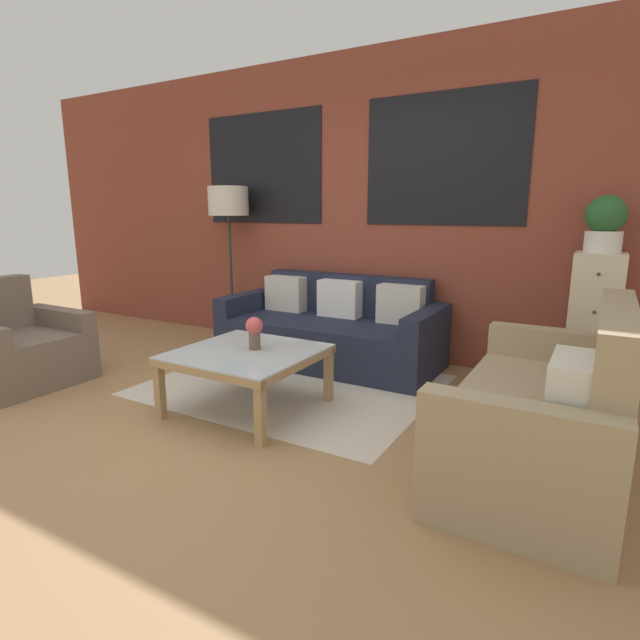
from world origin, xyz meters
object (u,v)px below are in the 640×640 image
(coffee_table, at_px, (247,359))
(potted_plant, at_px, (605,223))
(couch_dark, at_px, (332,331))
(drawer_cabinet, at_px, (593,325))
(flower_vase, at_px, (254,330))
(settee_vintage, at_px, (547,416))
(armchair_corner, at_px, (20,349))
(floor_lamp, at_px, (229,207))

(coffee_table, xyz_separation_m, potted_plant, (2.05, 1.52, 0.92))
(couch_dark, bearing_deg, drawer_cabinet, 5.90)
(potted_plant, bearing_deg, couch_dark, -174.10)
(couch_dark, height_order, flower_vase, couch_dark)
(settee_vintage, relative_size, potted_plant, 3.96)
(settee_vintage, distance_m, drawer_cabinet, 1.44)
(settee_vintage, relative_size, drawer_cabinet, 1.49)
(armchair_corner, distance_m, flower_vase, 2.06)
(floor_lamp, distance_m, flower_vase, 2.15)
(armchair_corner, xyz_separation_m, drawer_cabinet, (4.00, 1.99, 0.26))
(flower_vase, bearing_deg, drawer_cabinet, 35.96)
(couch_dark, distance_m, settee_vintage, 2.28)
(couch_dark, bearing_deg, potted_plant, 5.90)
(armchair_corner, distance_m, potted_plant, 4.58)
(couch_dark, height_order, potted_plant, potted_plant)
(armchair_corner, bearing_deg, drawer_cabinet, 26.44)
(armchair_corner, height_order, drawer_cabinet, drawer_cabinet)
(settee_vintage, relative_size, flower_vase, 7.04)
(drawer_cabinet, height_order, potted_plant, potted_plant)
(armchair_corner, height_order, flower_vase, armchair_corner)
(settee_vintage, xyz_separation_m, floor_lamp, (-3.25, 1.37, 1.10))
(drawer_cabinet, relative_size, flower_vase, 4.72)
(settee_vintage, distance_m, potted_plant, 1.72)
(coffee_table, height_order, floor_lamp, floor_lamp)
(settee_vintage, relative_size, armchair_corner, 1.91)
(armchair_corner, height_order, coffee_table, armchair_corner)
(settee_vintage, bearing_deg, drawer_cabinet, 83.95)
(coffee_table, bearing_deg, drawer_cabinet, 36.60)
(couch_dark, relative_size, settee_vintage, 1.24)
(armchair_corner, relative_size, coffee_table, 0.93)
(couch_dark, distance_m, armchair_corner, 2.60)
(floor_lamp, height_order, potted_plant, floor_lamp)
(drawer_cabinet, height_order, flower_vase, drawer_cabinet)
(couch_dark, bearing_deg, coffee_table, -88.23)
(armchair_corner, relative_size, potted_plant, 2.07)
(armchair_corner, relative_size, drawer_cabinet, 0.78)
(settee_vintage, xyz_separation_m, armchair_corner, (-3.85, -0.57, -0.03))
(settee_vintage, distance_m, floor_lamp, 3.70)
(couch_dark, relative_size, flower_vase, 8.71)
(potted_plant, bearing_deg, armchair_corner, -153.55)
(drawer_cabinet, bearing_deg, potted_plant, 90.00)
(coffee_table, bearing_deg, couch_dark, 91.77)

